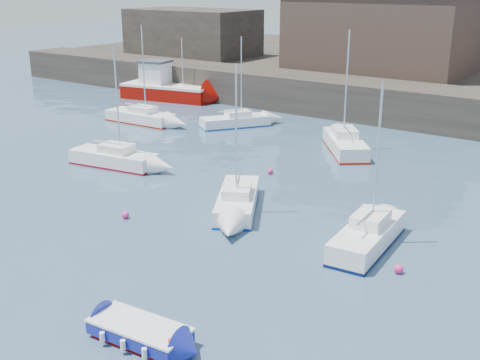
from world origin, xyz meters
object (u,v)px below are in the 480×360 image
Objects in this scene: fishing_boat at (165,87)px; sailboat_h at (235,121)px; sailboat_b at (237,200)px; sailboat_c at (368,236)px; sailboat_f at (345,143)px; sailboat_e at (141,117)px; sailboat_a at (114,158)px; buoy_far at (270,174)px; buoy_near at (126,218)px; buoy_mid at (398,273)px; blue_dinghy at (140,332)px.

fishing_boat is 1.34× the size of sailboat_h.
sailboat_b reaches higher than fishing_boat.
sailboat_b is 1.06× the size of sailboat_h.
sailboat_b is 1.03× the size of sailboat_c.
fishing_boat is at bearing 163.01° from sailboat_f.
sailboat_c is at bearing -60.26° from sailboat_f.
sailboat_e reaches higher than fishing_boat.
sailboat_h is (-10.20, 1.52, -0.11)m from sailboat_f.
buoy_far is at bearing 26.13° from sailboat_a.
sailboat_a is 1.06× the size of sailboat_h.
sailboat_c is at bearing -6.19° from sailboat_a.
buoy_near reaches higher than buoy_far.
sailboat_f is 1.15× the size of sailboat_h.
sailboat_a reaches higher than buoy_far.
buoy_near is (-10.94, -3.75, -0.55)m from sailboat_c.
sailboat_b is at bearing -73.23° from buoy_far.
sailboat_f is 7.17m from buoy_far.
sailboat_b is 7.26m from sailboat_c.
buoy_far is at bearing 145.34° from sailboat_c.
buoy_far is at bearing -101.57° from sailboat_f.
buoy_near is 0.94× the size of buoy_mid.
sailboat_a is 11.73m from sailboat_e.
sailboat_e reaches higher than buoy_near.
sailboat_c is 2.59m from buoy_mid.
sailboat_h is 19.83× the size of buoy_far.
blue_dinghy is 9.98× the size of buoy_far.
sailboat_a is at bearing 139.11° from blue_dinghy.
sailboat_a is 1.00× the size of sailboat_b.
blue_dinghy is at bearing -105.22° from sailboat_c.
sailboat_h is 12.23m from buoy_far.
sailboat_c is at bearing 74.78° from blue_dinghy.
sailboat_f reaches higher than buoy_mid.
sailboat_c reaches higher than buoy_far.
sailboat_b is at bearing -40.88° from fishing_boat.
fishing_boat is 10.15m from sailboat_e.
sailboat_f is at bearing -8.46° from sailboat_h.
buoy_mid is (31.93, -21.57, -1.13)m from fishing_boat.
sailboat_f is (17.14, 1.86, 0.06)m from sailboat_e.
sailboat_f is 17.32m from buoy_near.
sailboat_b is at bearing 168.07° from buoy_mid.
sailboat_b is 21.10× the size of buoy_far.
buoy_mid is at bearing -39.42° from sailboat_h.
buoy_far is (-8.99, 6.21, -0.55)m from sailboat_c.
fishing_boat is 30.46m from buoy_near.
buoy_far is at bearing 109.44° from blue_dinghy.
sailboat_b is (10.49, -1.48, -0.04)m from sailboat_a.
sailboat_h is 18.02× the size of buoy_mid.
sailboat_e is (-21.74, 22.23, 0.14)m from blue_dinghy.
buoy_mid is (19.76, -3.44, -0.52)m from sailboat_a.
sailboat_c reaches higher than sailboat_h.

